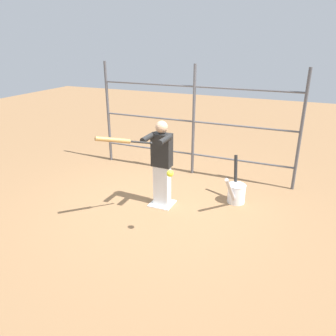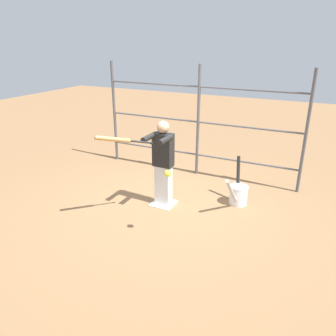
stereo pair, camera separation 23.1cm
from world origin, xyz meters
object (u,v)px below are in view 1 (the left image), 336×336
Objects in this scene: softball_in_flight at (170,173)px; batter at (162,161)px; baseball_bat_swinging at (118,140)px; bat_bucket at (236,192)px.

batter is at bearing -59.30° from softball_in_flight.
batter is 1.03m from baseball_bat_swinging.
softball_in_flight reaches higher than bat_bucket.
batter is at bearing 26.81° from bat_bucket.
batter is 2.12× the size of baseball_bat_swinging.
softball_in_flight is (-0.89, 0.14, -0.33)m from baseball_bat_swinging.
baseball_bat_swinging is 2.38m from bat_bucket.
baseball_bat_swinging is 7.45× the size of softball_in_flight.
baseball_bat_swinging is 0.96m from softball_in_flight.
batter is 1.47m from bat_bucket.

